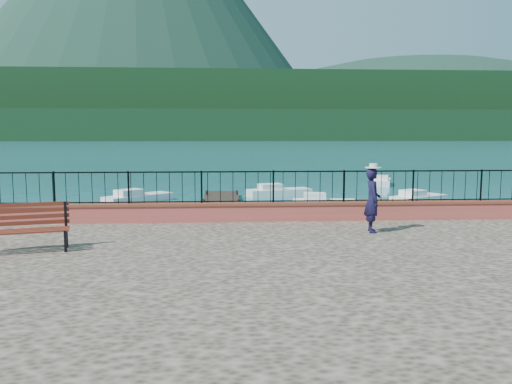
{
  "coord_description": "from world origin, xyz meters",
  "views": [
    {
      "loc": [
        -1.78,
        -11.49,
        3.87
      ],
      "look_at": [
        -0.94,
        2.0,
        2.3
      ],
      "focal_mm": 35.0,
      "sensor_mm": 36.0,
      "label": 1
    }
  ],
  "objects": [
    {
      "name": "boat_5",
      "position": [
        10.19,
        25.89,
        0.4
      ],
      "size": [
        2.39,
        3.66,
        0.8
      ],
      "primitive_type": "cube",
      "rotation": [
        0.0,
        0.0,
        1.22
      ],
      "color": "silver",
      "rests_on": "ground"
    },
    {
      "name": "boat_4",
      "position": [
        1.64,
        19.71,
        0.4
      ],
      "size": [
        4.22,
        2.34,
        0.8
      ],
      "primitive_type": "cube",
      "rotation": [
        0.0,
        0.0,
        0.28
      ],
      "color": "silver",
      "rests_on": "ground"
    },
    {
      "name": "hat",
      "position": [
        2.23,
        1.75,
        3.02
      ],
      "size": [
        0.44,
        0.44,
        0.12
      ],
      "primitive_type": "cylinder",
      "color": "silver",
      "rests_on": "person"
    },
    {
      "name": "parapet",
      "position": [
        0.0,
        3.7,
        1.49
      ],
      "size": [
        28.0,
        0.46,
        0.58
      ],
      "primitive_type": "cube",
      "color": "#BB4343",
      "rests_on": "promenade"
    },
    {
      "name": "dock",
      "position": [
        -2.0,
        12.0,
        0.15
      ],
      "size": [
        2.0,
        16.0,
        0.3
      ],
      "primitive_type": "cube",
      "color": "#2D231C",
      "rests_on": "ground"
    },
    {
      "name": "railing",
      "position": [
        0.0,
        3.7,
        2.25
      ],
      "size": [
        27.0,
        0.05,
        0.95
      ],
      "primitive_type": "cube",
      "color": "black",
      "rests_on": "parapet"
    },
    {
      "name": "boat_0",
      "position": [
        -6.95,
        9.23,
        0.4
      ],
      "size": [
        3.62,
        2.56,
        0.8
      ],
      "primitive_type": "cube",
      "rotation": [
        0.0,
        0.0,
        0.42
      ],
      "color": "silver",
      "rests_on": "ground"
    },
    {
      "name": "person",
      "position": [
        2.23,
        1.75,
        2.08
      ],
      "size": [
        0.49,
        0.68,
        1.76
      ],
      "primitive_type": "imported",
      "rotation": [
        0.0,
        0.0,
        1.47
      ],
      "color": "black",
      "rests_on": "promenade"
    },
    {
      "name": "boat_2",
      "position": [
        9.17,
        15.87,
        0.4
      ],
      "size": [
        3.65,
        2.86,
        0.8
      ],
      "primitive_type": "cube",
      "rotation": [
        0.0,
        0.0,
        0.52
      ],
      "color": "silver",
      "rests_on": "ground"
    },
    {
      "name": "foothills",
      "position": [
        0.0,
        360.0,
        22.0
      ],
      "size": [
        900.0,
        120.0,
        44.0
      ],
      "primitive_type": "cube",
      "color": "black",
      "rests_on": "ground"
    },
    {
      "name": "boat_1",
      "position": [
        3.43,
        14.34,
        0.4
      ],
      "size": [
        3.42,
        1.75,
        0.8
      ],
      "primitive_type": "cube",
      "rotation": [
        0.0,
        0.0,
        -0.14
      ],
      "color": "silver",
      "rests_on": "ground"
    },
    {
      "name": "ground",
      "position": [
        0.0,
        0.0,
        0.0
      ],
      "size": [
        2000.0,
        2000.0,
        0.0
      ],
      "primitive_type": "plane",
      "color": "#19596B",
      "rests_on": "ground"
    },
    {
      "name": "far_forest",
      "position": [
        0.0,
        300.0,
        9.0
      ],
      "size": [
        900.0,
        60.0,
        18.0
      ],
      "primitive_type": "cube",
      "color": "black",
      "rests_on": "ground"
    },
    {
      "name": "boat_3",
      "position": [
        -6.76,
        17.24,
        0.4
      ],
      "size": [
        3.82,
        3.77,
        0.8
      ],
      "primitive_type": "cube",
      "rotation": [
        0.0,
        0.0,
        0.77
      ],
      "color": "silver",
      "rests_on": "ground"
    },
    {
      "name": "park_bench",
      "position": [
        -6.37,
        -0.07,
        1.52
      ],
      "size": [
        2.08,
        1.11,
        1.1
      ],
      "rotation": [
        0.0,
        0.0,
        0.25
      ],
      "color": "black",
      "rests_on": "promenade"
    },
    {
      "name": "companion_hill",
      "position": [
        220.0,
        560.0,
        0.0
      ],
      "size": [
        448.0,
        384.0,
        180.0
      ],
      "primitive_type": "ellipsoid",
      "color": "#142D23",
      "rests_on": "ground"
    }
  ]
}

